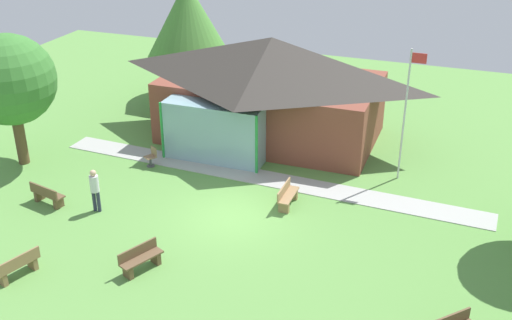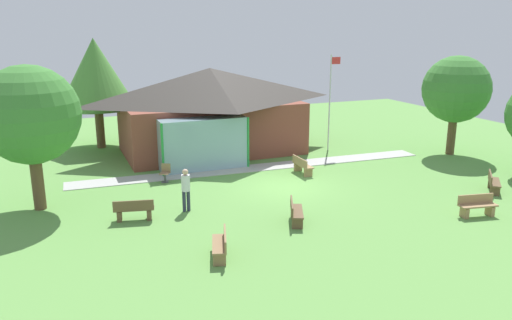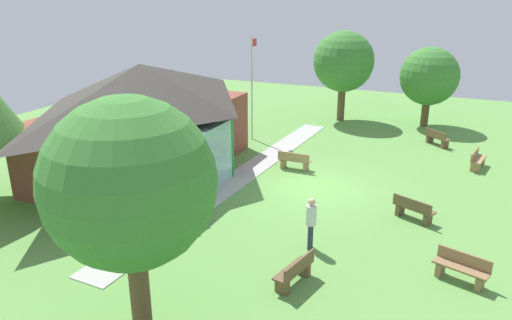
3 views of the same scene
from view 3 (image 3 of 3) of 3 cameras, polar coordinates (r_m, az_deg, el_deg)
ground_plane at (r=20.35m, az=6.94°, el=-3.24°), size 44.00×44.00×0.00m
pavilion at (r=21.88m, az=-12.98°, el=4.96°), size 10.87×7.42×4.84m
footpath at (r=21.47m, az=-1.61°, el=-1.84°), size 18.86×2.12×0.03m
flagpole at (r=26.20m, az=-0.45°, el=9.01°), size 0.64×0.08×5.58m
bench_front_right at (r=24.51m, az=24.72°, el=0.02°), size 1.56×0.71×0.84m
bench_front_center at (r=18.16m, az=18.13°, el=-5.60°), size 1.01×1.55×0.84m
bench_front_left at (r=15.00m, az=23.13°, el=-11.74°), size 0.87×1.56×0.84m
bench_mid_left at (r=13.75m, az=4.63°, el=-13.05°), size 1.56×0.76×0.84m
bench_rear_near_path at (r=22.17m, az=4.56°, el=-0.14°), size 0.44×1.50×0.84m
bench_lawn_far_right at (r=27.35m, az=20.63°, el=2.43°), size 1.34×1.40×0.84m
patio_chair_west at (r=17.11m, az=-6.94°, el=-6.24°), size 0.61×0.61×0.86m
visitor_strolling_lawn at (r=15.25m, az=6.54°, el=-7.02°), size 0.34×0.34×1.74m
tree_east_hedge at (r=30.62m, az=10.33°, el=11.37°), size 3.72×3.72×5.58m
tree_west_hedge at (r=10.78m, az=-14.71°, el=-2.76°), size 3.84×3.84×5.75m
tree_far_east at (r=30.64m, az=19.84°, el=9.28°), size 3.42×3.42×4.75m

